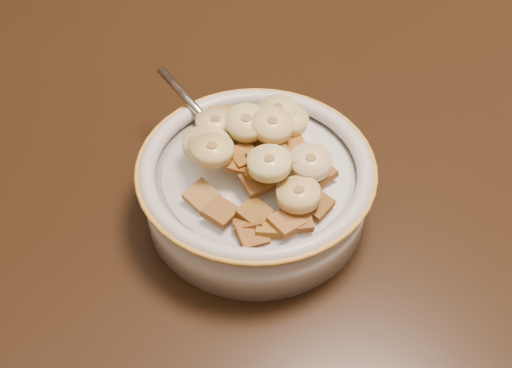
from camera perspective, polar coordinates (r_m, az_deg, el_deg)
name	(u,v)px	position (r m, az deg, el deg)	size (l,w,h in m)	color
table	(87,221)	(0.55, -14.80, -3.19)	(1.40, 0.90, 0.04)	black
cereal_bowl	(256,192)	(0.50, 0.00, -0.71)	(0.17, 0.17, 0.04)	#B5AFA7
milk	(256,174)	(0.49, 0.00, 0.91)	(0.14, 0.14, 0.00)	white
spoon	(233,150)	(0.50, -2.02, 3.06)	(0.03, 0.04, 0.01)	#B2B2B2
cereal_square_0	(316,204)	(0.46, 5.36, -1.82)	(0.02, 0.02, 0.01)	brown
cereal_square_1	(247,139)	(0.48, -0.83, 4.01)	(0.02, 0.02, 0.01)	brown
cereal_square_2	(202,137)	(0.51, -4.86, 4.20)	(0.02, 0.02, 0.01)	brown
cereal_square_3	(223,117)	(0.52, -2.94, 5.94)	(0.02, 0.02, 0.01)	olive
cereal_square_4	(247,220)	(0.45, -0.78, -3.19)	(0.02, 0.02, 0.01)	brown
cereal_square_5	(275,134)	(0.50, 1.71, 4.48)	(0.02, 0.02, 0.01)	brown
cereal_square_6	(252,234)	(0.44, -0.36, -4.51)	(0.02, 0.02, 0.01)	brown
cereal_square_7	(286,222)	(0.44, 2.70, -3.41)	(0.02, 0.02, 0.01)	brown
cereal_square_8	(291,145)	(0.49, 3.13, 3.51)	(0.02, 0.02, 0.01)	#9A6523
cereal_square_9	(242,161)	(0.46, -1.25, 2.02)	(0.02, 0.02, 0.01)	#955019
cereal_square_10	(280,117)	(0.52, 2.11, 6.00)	(0.02, 0.02, 0.01)	brown
cereal_square_11	(264,158)	(0.46, 0.73, 2.29)	(0.02, 0.02, 0.01)	brown
cereal_square_12	(201,196)	(0.46, -4.89, -1.07)	(0.02, 0.02, 0.01)	olive
cereal_square_13	(297,219)	(0.45, 3.67, -3.13)	(0.02, 0.02, 0.01)	brown
cereal_square_14	(255,167)	(0.46, -0.10, 1.50)	(0.02, 0.02, 0.01)	brown
cereal_square_15	(257,181)	(0.46, 0.07, 0.23)	(0.02, 0.02, 0.01)	brown
cereal_square_16	(271,225)	(0.45, 1.30, -3.68)	(0.02, 0.02, 0.01)	#8A5F18
cereal_square_17	(249,132)	(0.50, -0.61, 4.68)	(0.02, 0.02, 0.01)	brown
cereal_square_18	(280,163)	(0.46, 2.14, 1.84)	(0.02, 0.02, 0.01)	#98621F
cereal_square_19	(244,156)	(0.47, -1.11, 2.51)	(0.02, 0.02, 0.01)	brown
cereal_square_20	(216,137)	(0.50, -3.58, 4.20)	(0.02, 0.02, 0.01)	brown
cereal_square_21	(319,173)	(0.48, 5.67, 0.97)	(0.02, 0.02, 0.01)	#99652F
cereal_square_22	(281,160)	(0.47, 2.26, 2.19)	(0.02, 0.02, 0.01)	olive
cereal_square_23	(255,213)	(0.45, -0.13, -2.59)	(0.02, 0.02, 0.01)	brown
cereal_square_24	(221,212)	(0.45, -3.16, -2.50)	(0.02, 0.02, 0.01)	brown
cereal_square_25	(250,133)	(0.50, -0.52, 4.51)	(0.02, 0.02, 0.01)	brown
cereal_square_26	(298,156)	(0.48, 3.75, 2.48)	(0.02, 0.02, 0.01)	brown
banana_slice_0	(298,195)	(0.45, 3.80, -0.94)	(0.03, 0.03, 0.01)	tan
banana_slice_1	(209,146)	(0.47, -4.19, 3.35)	(0.03, 0.03, 0.01)	#FBE08C
banana_slice_2	(272,125)	(0.47, 1.47, 5.25)	(0.03, 0.03, 0.01)	#DBB871
banana_slice_3	(310,162)	(0.47, 4.86, 1.94)	(0.03, 0.03, 0.01)	beige
banana_slice_4	(288,120)	(0.50, 2.87, 5.74)	(0.03, 0.03, 0.01)	#F0D279
banana_slice_5	(246,123)	(0.48, -0.87, 5.47)	(0.03, 0.03, 0.01)	beige
banana_slice_6	(273,115)	(0.51, 1.56, 6.12)	(0.03, 0.03, 0.01)	#D2C56A
banana_slice_7	(269,163)	(0.45, 1.17, 1.86)	(0.03, 0.03, 0.01)	#D4C982
banana_slice_8	(278,111)	(0.50, 1.94, 6.48)	(0.03, 0.03, 0.01)	#D2C46B
banana_slice_9	(216,124)	(0.50, -3.62, 5.39)	(0.03, 0.03, 0.01)	#E2CB82
banana_slice_10	(210,146)	(0.47, -4.10, 3.35)	(0.03, 0.03, 0.01)	#D6C982
banana_slice_11	(212,150)	(0.46, -3.92, 3.01)	(0.03, 0.03, 0.01)	tan
banana_slice_12	(203,144)	(0.48, -4.77, 3.60)	(0.03, 0.03, 0.01)	#E7DA7F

